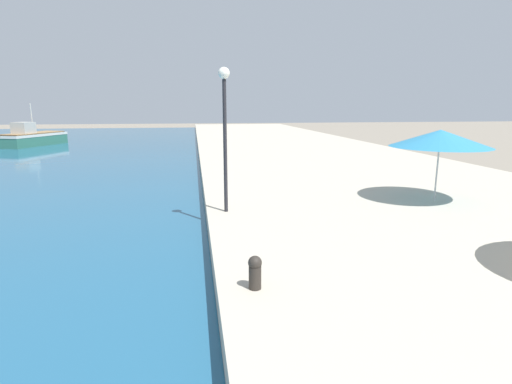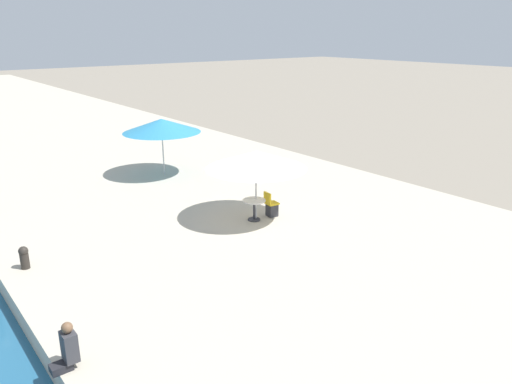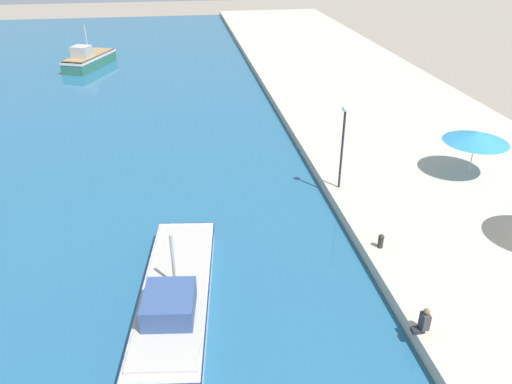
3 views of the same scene
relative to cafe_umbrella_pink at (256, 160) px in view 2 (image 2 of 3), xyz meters
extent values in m
cube|color=#BCB29E|center=(-0.12, 24.73, -2.45)|extent=(16.00, 90.00, 0.60)
cylinder|color=#B7B7B7|center=(0.00, 0.00, -1.15)|extent=(0.06, 0.06, 2.00)
cone|color=white|center=(0.00, 0.00, 0.00)|extent=(3.48, 3.48, 0.61)
cylinder|color=#B7B7B7|center=(0.19, 7.08, -1.10)|extent=(0.06, 0.06, 2.11)
cone|color=teal|center=(0.19, 7.08, 0.11)|extent=(3.48, 3.48, 0.61)
cylinder|color=#333338|center=(-0.11, -0.03, -2.14)|extent=(0.44, 0.44, 0.04)
cylinder|color=#333338|center=(-0.11, -0.03, -1.81)|extent=(0.08, 0.08, 0.70)
cylinder|color=beige|center=(-0.11, -0.03, -1.44)|extent=(0.80, 0.80, 0.04)
cube|color=#2D2D33|center=(0.64, -0.11, -1.93)|extent=(0.37, 0.37, 0.45)
cube|color=gold|center=(0.64, -0.11, -1.68)|extent=(0.44, 0.44, 0.06)
cube|color=gold|center=(0.44, -0.09, -1.45)|extent=(0.10, 0.40, 0.40)
cube|color=#232328|center=(-8.04, -4.12, -2.08)|extent=(0.41, 0.28, 0.16)
cube|color=#38383D|center=(-7.83, -4.12, -1.69)|extent=(0.26, 0.36, 0.61)
sphere|color=brown|center=(-7.83, -4.12, -1.27)|extent=(0.22, 0.22, 0.22)
cylinder|color=#2D2823|center=(-7.40, 0.97, -1.93)|extent=(0.24, 0.24, 0.45)
sphere|color=#2D2823|center=(-7.40, 0.97, -1.63)|extent=(0.26, 0.26, 0.26)
camera|label=1|loc=(-8.46, -5.98, 1.25)|focal=28.00mm
camera|label=2|loc=(-10.08, -12.88, 4.16)|focal=35.00mm
camera|label=3|loc=(-15.51, -15.96, 10.20)|focal=35.00mm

